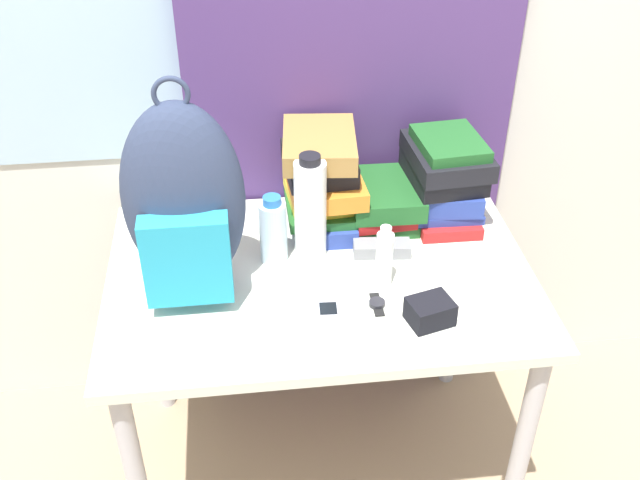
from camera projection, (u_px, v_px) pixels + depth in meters
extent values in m
cube|color=beige|center=(300.00, 27.00, 2.02)|extent=(6.00, 0.05, 2.50)
cube|color=#9EBCD1|center=(132.00, 19.00, 1.92)|extent=(1.10, 0.01, 0.80)
cube|color=#4C336B|center=(353.00, 32.00, 1.99)|extent=(0.93, 0.04, 2.50)
cube|color=beige|center=(320.00, 276.00, 1.94)|extent=(1.09, 0.74, 0.03)
cylinder|color=#B2B2B7|center=(521.00, 453.00, 1.95)|extent=(0.05, 0.05, 0.74)
cylinder|color=#B2B2B7|center=(155.00, 322.00, 2.37)|extent=(0.05, 0.05, 0.74)
cylinder|color=#B2B2B7|center=(456.00, 298.00, 2.46)|extent=(0.05, 0.05, 0.74)
ellipsoid|color=#2D3851|center=(184.00, 199.00, 1.75)|extent=(0.29, 0.17, 0.50)
cube|color=teal|center=(187.00, 260.00, 1.72)|extent=(0.20, 0.06, 0.22)
torus|color=#2D3851|center=(171.00, 94.00, 1.59)|extent=(0.08, 0.01, 0.08)
cube|color=navy|center=(324.00, 215.00, 2.10)|extent=(0.16, 0.27, 0.05)
cube|color=#1E5623|center=(324.00, 205.00, 2.07)|extent=(0.21, 0.23, 0.03)
cube|color=yellow|center=(319.00, 194.00, 2.06)|extent=(0.18, 0.22, 0.04)
cube|color=orange|center=(324.00, 183.00, 2.03)|extent=(0.21, 0.27, 0.05)
cube|color=black|center=(319.00, 163.00, 2.01)|extent=(0.19, 0.22, 0.06)
cube|color=olive|center=(319.00, 144.00, 1.97)|extent=(0.21, 0.27, 0.06)
cube|color=#1E5623|center=(380.00, 215.00, 2.12)|extent=(0.19, 0.21, 0.03)
cube|color=red|center=(379.00, 207.00, 2.10)|extent=(0.18, 0.23, 0.03)
cube|color=#1E5623|center=(385.00, 194.00, 2.08)|extent=(0.20, 0.24, 0.06)
cube|color=red|center=(442.00, 212.00, 2.13)|extent=(0.17, 0.26, 0.03)
cube|color=navy|center=(440.00, 203.00, 2.11)|extent=(0.22, 0.21, 0.02)
cube|color=navy|center=(440.00, 190.00, 2.09)|extent=(0.22, 0.24, 0.06)
cube|color=black|center=(443.00, 171.00, 2.07)|extent=(0.21, 0.25, 0.05)
cube|color=black|center=(447.00, 155.00, 2.03)|extent=(0.21, 0.27, 0.05)
cube|color=#1E5623|center=(450.00, 143.00, 2.00)|extent=(0.18, 0.22, 0.03)
cylinder|color=silver|center=(273.00, 232.00, 1.93)|extent=(0.07, 0.07, 0.17)
cylinder|color=#286BB7|center=(272.00, 201.00, 1.87)|extent=(0.05, 0.05, 0.02)
cylinder|color=white|center=(310.00, 210.00, 1.91)|extent=(0.08, 0.08, 0.27)
cylinder|color=black|center=(310.00, 159.00, 1.83)|extent=(0.05, 0.05, 0.02)
cylinder|color=white|center=(384.00, 260.00, 1.84)|extent=(0.04, 0.04, 0.15)
cylinder|color=white|center=(386.00, 231.00, 1.79)|extent=(0.03, 0.03, 0.02)
cube|color=#B7BCC6|center=(330.00, 311.00, 1.79)|extent=(0.06, 0.10, 0.02)
cube|color=black|center=(330.00, 308.00, 1.78)|extent=(0.04, 0.05, 0.00)
cube|color=gray|center=(382.00, 249.00, 1.98)|extent=(0.15, 0.07, 0.04)
cube|color=black|center=(430.00, 312.00, 1.75)|extent=(0.12, 0.10, 0.06)
cube|color=black|center=(377.00, 305.00, 1.82)|extent=(0.02, 0.09, 0.00)
cylinder|color=#232328|center=(377.00, 303.00, 1.82)|extent=(0.04, 0.04, 0.01)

